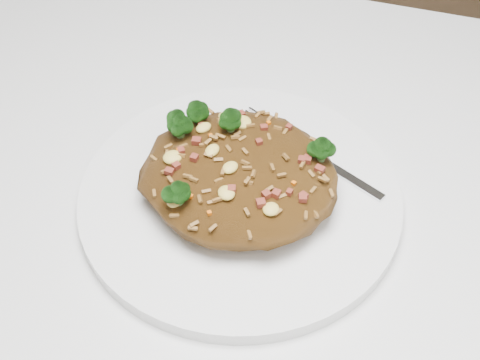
# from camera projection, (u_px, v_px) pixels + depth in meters

# --- Properties ---
(dining_table) EXTENTS (1.20, 0.80, 0.75)m
(dining_table) POSITION_uv_depth(u_px,v_px,m) (329.00, 332.00, 0.60)
(dining_table) COLOR silver
(dining_table) RESTS_ON ground
(plate) EXTENTS (0.28, 0.28, 0.01)m
(plate) POSITION_uv_depth(u_px,v_px,m) (240.00, 197.00, 0.58)
(plate) COLOR white
(plate) RESTS_ON dining_table
(fried_rice) EXTENTS (0.17, 0.15, 0.06)m
(fried_rice) POSITION_uv_depth(u_px,v_px,m) (239.00, 168.00, 0.56)
(fried_rice) COLOR brown
(fried_rice) RESTS_ON plate
(fork) EXTENTS (0.15, 0.08, 0.00)m
(fork) POSITION_uv_depth(u_px,v_px,m) (316.00, 157.00, 0.60)
(fork) COLOR silver
(fork) RESTS_ON plate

